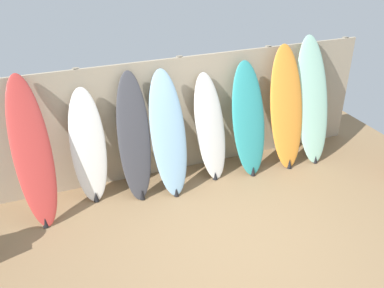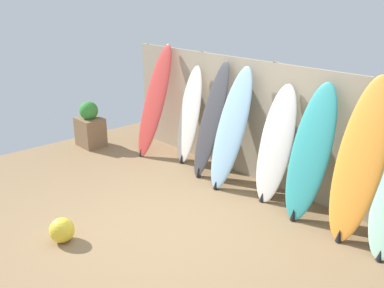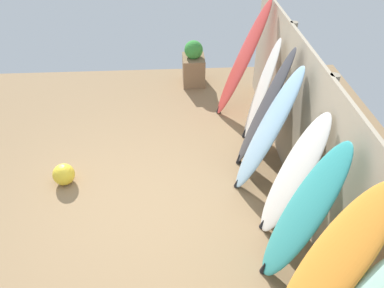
% 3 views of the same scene
% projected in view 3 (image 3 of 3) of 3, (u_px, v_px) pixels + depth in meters
% --- Properties ---
extents(ground, '(7.68, 7.68, 0.00)m').
position_uv_depth(ground, '(139.00, 211.00, 4.61)').
color(ground, '#8E704C').
extents(fence_back, '(6.08, 0.11, 1.80)m').
position_uv_depth(fence_back, '(314.00, 148.00, 4.16)').
color(fence_back, tan).
rests_on(fence_back, ground).
extents(surfboard_red_0, '(0.54, 0.81, 1.88)m').
position_uv_depth(surfboard_red_0, '(242.00, 62.00, 5.82)').
color(surfboard_red_0, '#D13D38').
rests_on(surfboard_red_0, ground).
extents(surfboard_white_1, '(0.49, 0.43, 1.60)m').
position_uv_depth(surfboard_white_1, '(260.00, 93.00, 5.36)').
color(surfboard_white_1, white).
rests_on(surfboard_white_1, ground).
extents(surfboard_charcoal_2, '(0.52, 0.66, 1.75)m').
position_uv_depth(surfboard_charcoal_2, '(263.00, 111.00, 4.82)').
color(surfboard_charcoal_2, '#38383D').
rests_on(surfboard_charcoal_2, ground).
extents(surfboard_skyblue_3, '(0.51, 0.69, 1.74)m').
position_uv_depth(surfboard_skyblue_3, '(266.00, 133.00, 4.44)').
color(surfboard_skyblue_3, '#8CB7D6').
rests_on(surfboard_skyblue_3, ground).
extents(surfboard_white_4, '(0.54, 0.59, 1.57)m').
position_uv_depth(surfboard_white_4, '(292.00, 178.00, 3.95)').
color(surfboard_white_4, white).
rests_on(surfboard_white_4, ground).
extents(surfboard_teal_5, '(0.53, 0.60, 1.71)m').
position_uv_depth(surfboard_teal_5, '(300.00, 217.00, 3.44)').
color(surfboard_teal_5, teal).
rests_on(surfboard_teal_5, ground).
extents(surfboard_orange_6, '(0.57, 0.62, 1.89)m').
position_uv_depth(surfboard_orange_6, '(324.00, 273.00, 2.88)').
color(surfboard_orange_6, orange).
rests_on(surfboard_orange_6, ground).
extents(planter_box, '(0.50, 0.40, 0.84)m').
position_uv_depth(planter_box, '(194.00, 65.00, 6.98)').
color(planter_box, '#846647').
rests_on(planter_box, ground).
extents(beach_ball, '(0.29, 0.29, 0.29)m').
position_uv_depth(beach_ball, '(64.00, 174.00, 4.93)').
color(beach_ball, yellow).
rests_on(beach_ball, ground).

